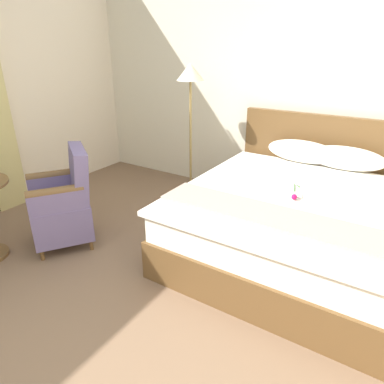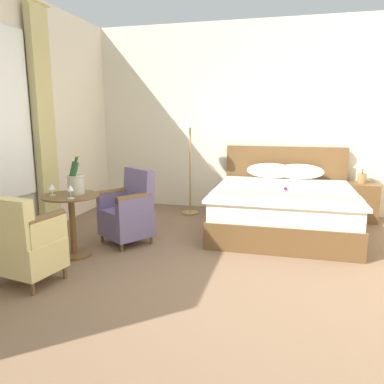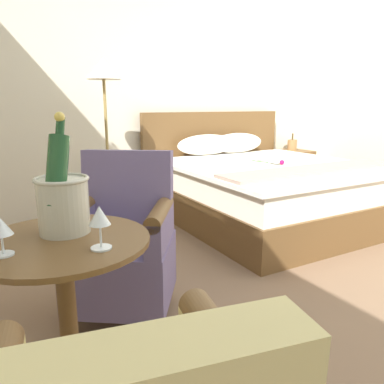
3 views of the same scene
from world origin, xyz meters
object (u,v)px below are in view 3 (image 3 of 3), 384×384
object	(u,v)px
champagne_bucket	(62,197)
floor_lamp_brass	(104,90)
nightstand	(290,171)
armchair_by_window	(123,247)
side_table_round	(67,308)
wine_glass_near_bucket	(1,228)
wine_glass_near_edge	(100,218)
bedside_lamp	(293,130)
bed	(263,188)

from	to	relation	value
champagne_bucket	floor_lamp_brass	bearing A→B (deg)	69.10
nightstand	champagne_bucket	bearing A→B (deg)	-145.54
nightstand	champagne_bucket	size ratio (longest dim) A/B	1.29
armchair_by_window	nightstand	bearing A→B (deg)	31.14
nightstand	side_table_round	distance (m)	4.30
nightstand	wine_glass_near_bucket	distance (m)	4.52
champagne_bucket	wine_glass_near_edge	size ratio (longest dim) A/B	3.01
bedside_lamp	floor_lamp_brass	bearing A→B (deg)	-174.37
armchair_by_window	wine_glass_near_bucket	bearing A→B (deg)	-133.23
side_table_round	floor_lamp_brass	bearing A→B (deg)	69.11
floor_lamp_brass	wine_glass_near_bucket	distance (m)	2.54
bed	wine_glass_near_bucket	distance (m)	3.11
floor_lamp_brass	armchair_by_window	size ratio (longest dim) A/B	1.72
champagne_bucket	wine_glass_near_bucket	bearing A→B (deg)	-148.92
floor_lamp_brass	side_table_round	xyz separation A→B (m)	(-0.84, -2.20, -0.89)
bedside_lamp	wine_glass_near_edge	size ratio (longest dim) A/B	2.57
bedside_lamp	wine_glass_near_edge	bearing A→B (deg)	-142.41
floor_lamp_brass	wine_glass_near_edge	world-z (taller)	floor_lamp_brass
floor_lamp_brass	nightstand	bearing A→B (deg)	5.62
bed	wine_glass_near_bucket	bearing A→B (deg)	-145.98
champagne_bucket	armchair_by_window	distance (m)	0.81
nightstand	wine_glass_near_edge	distance (m)	4.34
champagne_bucket	wine_glass_near_bucket	distance (m)	0.26
bed	floor_lamp_brass	xyz separation A→B (m)	(-1.51, 0.54, 1.00)
wine_glass_near_edge	armchair_by_window	size ratio (longest dim) A/B	0.16
floor_lamp_brass	bed	bearing A→B (deg)	-19.83
bedside_lamp	armchair_by_window	distance (m)	3.63
floor_lamp_brass	wine_glass_near_bucket	world-z (taller)	floor_lamp_brass
bed	armchair_by_window	world-z (taller)	bed
bed	wine_glass_near_edge	bearing A→B (deg)	-141.04
nightstand	armchair_by_window	xyz separation A→B (m)	(-3.08, -1.86, 0.11)
champagne_bucket	armchair_by_window	bearing A→B (deg)	52.79
wine_glass_near_bucket	side_table_round	bearing A→B (deg)	17.33
floor_lamp_brass	side_table_round	bearing A→B (deg)	-110.89
side_table_round	armchair_by_window	distance (m)	0.74
floor_lamp_brass	wine_glass_near_edge	xyz separation A→B (m)	(-0.74, -2.36, -0.50)
champagne_bucket	wine_glass_near_edge	distance (m)	0.25
nightstand	bedside_lamp	world-z (taller)	bedside_lamp
side_table_round	wine_glass_near_bucket	size ratio (longest dim) A/B	5.54
bedside_lamp	floor_lamp_brass	xyz separation A→B (m)	(-2.67, -0.26, 0.47)
bed	armchair_by_window	distance (m)	2.19
side_table_round	armchair_by_window	size ratio (longest dim) A/B	0.77
nightstand	wine_glass_near_bucket	size ratio (longest dim) A/B	4.50
bedside_lamp	armchair_by_window	size ratio (longest dim) A/B	0.41
champagne_bucket	armchair_by_window	world-z (taller)	champagne_bucket
floor_lamp_brass	armchair_by_window	xyz separation A→B (m)	(-0.41, -1.60, -0.93)
bedside_lamp	side_table_round	world-z (taller)	bedside_lamp
floor_lamp_brass	champagne_bucket	bearing A→B (deg)	-110.90
floor_lamp_brass	armchair_by_window	world-z (taller)	floor_lamp_brass
floor_lamp_brass	wine_glass_near_bucket	size ratio (longest dim) A/B	12.43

